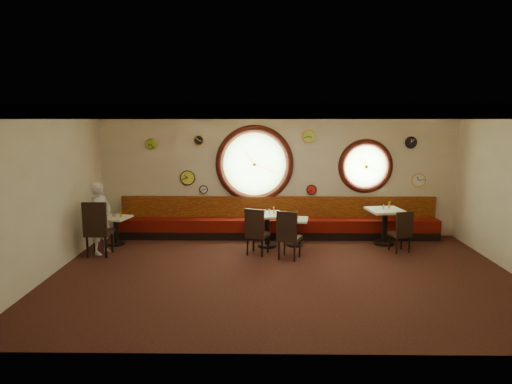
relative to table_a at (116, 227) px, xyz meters
name	(u,v)px	position (x,y,z in m)	size (l,w,h in m)	color
floor	(283,275)	(3.90, -2.04, -0.43)	(9.00, 6.00, 0.00)	black
ceiling	(284,108)	(3.90, -2.04, 2.77)	(9.00, 6.00, 0.02)	gold
wall_back	(278,174)	(3.90, 0.96, 1.17)	(9.00, 0.02, 3.20)	beige
wall_front	(295,235)	(3.90, -5.04, 1.17)	(9.00, 0.02, 3.20)	beige
wall_left	(47,193)	(-0.60, -2.04, 1.17)	(0.02, 6.00, 3.20)	beige
molding_back	(279,114)	(3.90, 0.91, 2.68)	(9.00, 0.10, 0.18)	black
molding_front	(296,111)	(3.90, -4.99, 2.68)	(9.00, 0.10, 0.18)	black
molding_left	(44,113)	(-0.55, -2.04, 2.68)	(0.10, 6.00, 0.18)	black
banquette_base	(278,234)	(3.90, 0.68, -0.33)	(8.00, 0.55, 0.20)	black
banquette_seat	(278,224)	(3.90, 0.68, -0.08)	(8.00, 0.55, 0.30)	#590C07
banquette_back	(278,207)	(3.90, 0.90, 0.32)	(8.00, 0.10, 0.55)	#5E0D07
porthole_left_glass	(255,164)	(3.30, 0.95, 1.42)	(1.66, 1.66, 0.02)	#9ED27E
porthole_left_frame	(255,164)	(3.30, 0.94, 1.42)	(1.98, 1.98, 0.18)	black
porthole_left_ring	(255,164)	(3.30, 0.91, 1.42)	(1.61, 1.61, 0.03)	gold
porthole_right_glass	(365,166)	(6.10, 0.95, 1.37)	(1.10, 1.10, 0.02)	#9ED27E
porthole_right_frame	(365,166)	(6.10, 0.94, 1.37)	(1.38, 1.38, 0.18)	black
porthole_right_ring	(366,166)	(6.10, 0.91, 1.37)	(1.09, 1.09, 0.03)	gold
wall_clock_0	(309,136)	(4.65, 0.92, 2.12)	(0.30, 0.30, 0.03)	#B8D843
wall_clock_1	(204,189)	(2.00, 0.92, 0.77)	(0.20, 0.20, 0.03)	white
wall_clock_2	(411,142)	(7.20, 0.92, 1.97)	(0.28, 0.28, 0.03)	black
wall_clock_3	(199,140)	(1.90, 0.92, 2.02)	(0.24, 0.24, 0.03)	black
wall_clock_4	(311,190)	(4.75, 0.92, 0.77)	(0.24, 0.24, 0.03)	red
wall_clock_5	(188,178)	(1.60, 0.92, 1.07)	(0.36, 0.36, 0.03)	yellow
wall_clock_6	(419,180)	(7.45, 0.92, 1.02)	(0.34, 0.34, 0.03)	white
wall_clock_7	(151,144)	(0.70, 0.92, 1.92)	(0.26, 0.26, 0.03)	#75C126
table_a	(116,227)	(0.00, 0.00, 0.00)	(0.75, 0.75, 0.68)	black
table_b	(267,226)	(3.62, -0.11, 0.07)	(0.84, 0.84, 0.79)	black
table_c	(295,229)	(4.27, -0.02, -0.02)	(0.68, 0.68, 0.66)	black
table_d	(385,222)	(6.43, 0.12, 0.11)	(0.89, 0.89, 0.86)	black
chair_a	(97,225)	(-0.10, -0.93, 0.27)	(0.52, 0.52, 0.76)	black
chair_b	(256,229)	(3.36, -0.79, 0.18)	(0.58, 0.58, 0.66)	black
chair_c	(288,232)	(4.05, -1.10, 0.18)	(0.59, 0.59, 0.66)	black
chair_d	(402,229)	(6.64, -0.55, 0.12)	(0.49, 0.49, 0.59)	black
condiment_a_salt	(113,215)	(-0.07, 0.04, 0.30)	(0.03, 0.03, 0.09)	silver
condiment_b_salt	(265,211)	(3.57, -0.05, 0.41)	(0.03, 0.03, 0.09)	silver
condiment_c_salt	(293,217)	(4.22, 0.00, 0.27)	(0.03, 0.03, 0.09)	silver
condiment_d_salt	(383,207)	(6.39, 0.17, 0.49)	(0.04, 0.04, 0.11)	#BBBBC0
condiment_a_pepper	(115,214)	(-0.02, 0.01, 0.31)	(0.04, 0.04, 0.11)	silver
condiment_b_pepper	(269,211)	(3.66, -0.10, 0.42)	(0.04, 0.04, 0.11)	#BDBCC1
condiment_c_pepper	(297,217)	(4.31, -0.03, 0.27)	(0.03, 0.03, 0.09)	silver
condiment_d_pepper	(383,207)	(6.38, 0.14, 0.49)	(0.04, 0.04, 0.11)	#BABABE
condiment_a_bottle	(121,213)	(0.12, 0.03, 0.34)	(0.05, 0.05, 0.17)	gold
condiment_b_bottle	(274,210)	(3.77, -0.07, 0.44)	(0.05, 0.05, 0.15)	gold
condiment_c_bottle	(297,215)	(4.32, 0.00, 0.32)	(0.05, 0.05, 0.18)	gold
condiment_d_bottle	(389,205)	(6.55, 0.23, 0.51)	(0.05, 0.05, 0.17)	gold
waiter	(101,218)	(-0.10, -0.67, 0.37)	(0.59, 0.39, 1.61)	silver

